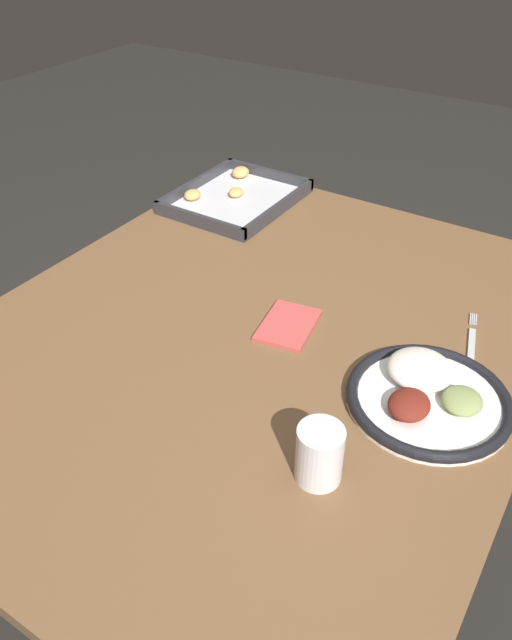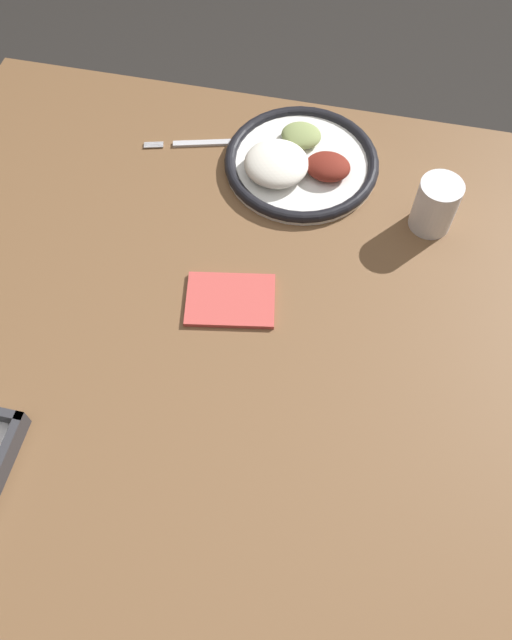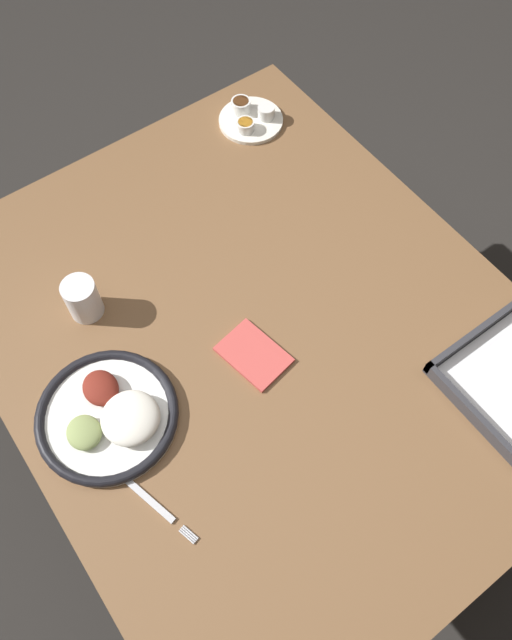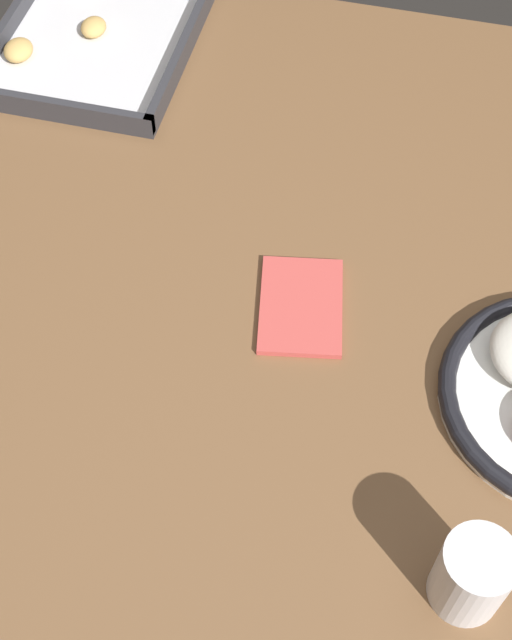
{
  "view_description": "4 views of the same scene",
  "coord_description": "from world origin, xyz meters",
  "px_view_note": "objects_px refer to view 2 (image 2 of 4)",
  "views": [
    {
      "loc": [
        -0.79,
        -0.51,
        1.46
      ],
      "look_at": [
        -0.0,
        0.0,
        0.76
      ],
      "focal_mm": 35.0,
      "sensor_mm": 36.0,
      "label": 1
    },
    {
      "loc": [
        -0.1,
        0.45,
        1.54
      ],
      "look_at": [
        -0.0,
        0.0,
        0.76
      ],
      "focal_mm": 35.0,
      "sensor_mm": 36.0,
      "label": 2
    },
    {
      "loc": [
        0.49,
        -0.36,
        1.85
      ],
      "look_at": [
        -0.0,
        0.0,
        0.76
      ],
      "focal_mm": 35.0,
      "sensor_mm": 36.0,
      "label": 3
    },
    {
      "loc": [
        -0.55,
        -0.13,
        1.57
      ],
      "look_at": [
        -0.0,
        0.0,
        0.76
      ],
      "focal_mm": 50.0,
      "sensor_mm": 36.0,
      "label": 4
    }
  ],
  "objects_px": {
    "dinner_plate": "(299,162)",
    "drinking_cup": "(435,205)",
    "fork": "(206,143)",
    "napkin": "(230,300)"
  },
  "relations": [
    {
      "from": "dinner_plate",
      "to": "drinking_cup",
      "type": "xyz_separation_m",
      "value": [
        -0.23,
        0.08,
        0.03
      ]
    },
    {
      "from": "dinner_plate",
      "to": "fork",
      "type": "relative_size",
      "value": 1.37
    },
    {
      "from": "drinking_cup",
      "to": "napkin",
      "type": "relative_size",
      "value": 0.62
    },
    {
      "from": "dinner_plate",
      "to": "drinking_cup",
      "type": "distance_m",
      "value": 0.25
    },
    {
      "from": "dinner_plate",
      "to": "napkin",
      "type": "relative_size",
      "value": 1.8
    },
    {
      "from": "fork",
      "to": "napkin",
      "type": "xyz_separation_m",
      "value": [
        -0.12,
        0.32,
        0.0
      ]
    },
    {
      "from": "fork",
      "to": "drinking_cup",
      "type": "bearing_deg",
      "value": 151.24
    },
    {
      "from": "napkin",
      "to": "dinner_plate",
      "type": "bearing_deg",
      "value": -100.08
    },
    {
      "from": "dinner_plate",
      "to": "napkin",
      "type": "bearing_deg",
      "value": 79.92
    },
    {
      "from": "fork",
      "to": "dinner_plate",
      "type": "bearing_deg",
      "value": 157.95
    }
  ]
}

